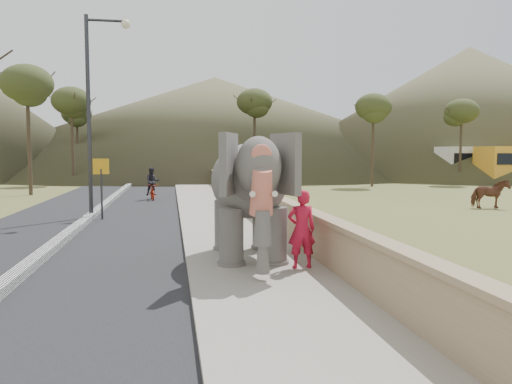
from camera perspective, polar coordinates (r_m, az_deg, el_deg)
The scene contains 15 objects.
ground at distance 7.95m, azimuth 4.31°, elevation -15.05°, with size 160.00×160.00×0.00m, color olive.
road at distance 17.75m, azimuth -19.94°, elevation -4.26°, with size 7.00×120.00×0.03m, color black.
median at distance 17.74m, azimuth -19.95°, elevation -3.96°, with size 0.35×120.00×0.22m, color black.
walkway at distance 17.55m, azimuth -3.63°, elevation -3.89°, with size 3.00×120.00×0.15m, color #9E9687.
parapet at distance 17.74m, azimuth 1.67°, elevation -2.24°, with size 0.30×120.00×1.10m, color tan.
lamppost at distance 21.03m, azimuth -17.78°, elevation 10.42°, with size 1.76×0.36×8.00m.
signboard at distance 20.29m, azimuth -17.27°, elevation 1.52°, with size 0.60×0.08×2.40m.
cow at distance 25.81m, azimuth 25.16°, elevation -0.21°, with size 0.74×1.63×1.38m, color brown.
distant_car at distance 46.65m, azimuth 18.47°, elevation 2.01°, with size 1.70×4.23×1.44m, color #AAACB1.
bus_white at distance 49.60m, azimuth 25.69°, elevation 2.89°, with size 2.50×11.00×3.10m, color white.
hill_right at distance 70.51m, azimuth 23.05°, elevation 8.61°, with size 56.00×56.00×16.00m, color brown.
hill_far at distance 77.68m, azimuth -4.70°, elevation 7.82°, with size 80.00×80.00×14.00m, color brown.
elephant_and_man at distance 11.94m, azimuth -0.78°, elevation -0.67°, with size 2.31×4.01×2.86m.
motorcyclist at distance 28.03m, azimuth -11.75°, elevation 0.50°, with size 0.82×1.77×1.81m.
trees at distance 35.18m, azimuth -4.70°, elevation 6.65°, with size 47.27×43.06×8.75m.
Camera 1 is at (-1.83, -7.26, 2.68)m, focal length 35.00 mm.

